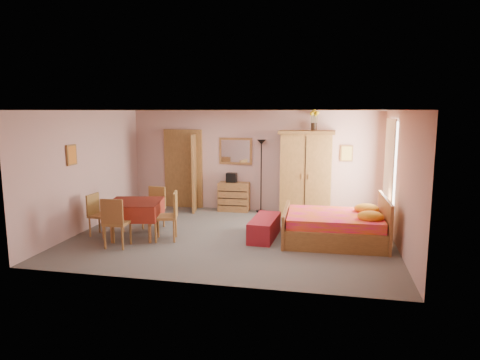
% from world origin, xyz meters
% --- Properties ---
extents(floor, '(6.50, 6.50, 0.00)m').
position_xyz_m(floor, '(0.00, 0.00, 0.00)').
color(floor, '#656059').
rests_on(floor, ground).
extents(ceiling, '(6.50, 6.50, 0.00)m').
position_xyz_m(ceiling, '(0.00, 0.00, 2.60)').
color(ceiling, brown).
rests_on(ceiling, wall_back).
extents(wall_back, '(6.50, 0.10, 2.60)m').
position_xyz_m(wall_back, '(0.00, 2.50, 1.30)').
color(wall_back, tan).
rests_on(wall_back, floor).
extents(wall_front, '(6.50, 0.10, 2.60)m').
position_xyz_m(wall_front, '(0.00, -2.50, 1.30)').
color(wall_front, tan).
rests_on(wall_front, floor).
extents(wall_left, '(0.10, 5.00, 2.60)m').
position_xyz_m(wall_left, '(-3.25, 0.00, 1.30)').
color(wall_left, tan).
rests_on(wall_left, floor).
extents(wall_right, '(0.10, 5.00, 2.60)m').
position_xyz_m(wall_right, '(3.25, 0.00, 1.30)').
color(wall_right, tan).
rests_on(wall_right, floor).
extents(doorway, '(1.06, 0.12, 2.15)m').
position_xyz_m(doorway, '(-1.90, 2.47, 1.02)').
color(doorway, '#9E6B35').
rests_on(doorway, floor).
extents(window, '(0.08, 1.40, 1.95)m').
position_xyz_m(window, '(3.21, 1.20, 1.45)').
color(window, white).
rests_on(window, wall_right).
extents(picture_left, '(0.04, 0.32, 0.42)m').
position_xyz_m(picture_left, '(-3.22, -0.60, 1.70)').
color(picture_left, orange).
rests_on(picture_left, wall_left).
extents(picture_back, '(0.30, 0.04, 0.40)m').
position_xyz_m(picture_back, '(2.35, 2.47, 1.55)').
color(picture_back, '#D8BF59').
rests_on(picture_back, wall_back).
extents(chest_of_drawers, '(0.80, 0.41, 0.75)m').
position_xyz_m(chest_of_drawers, '(-0.47, 2.27, 0.37)').
color(chest_of_drawers, '#8F5D30').
rests_on(chest_of_drawers, floor).
extents(wall_mirror, '(0.88, 0.08, 0.70)m').
position_xyz_m(wall_mirror, '(-0.47, 2.48, 1.55)').
color(wall_mirror, silver).
rests_on(wall_mirror, wall_back).
extents(stereo, '(0.27, 0.20, 0.25)m').
position_xyz_m(stereo, '(-0.54, 2.31, 0.87)').
color(stereo, black).
rests_on(stereo, chest_of_drawers).
extents(floor_lamp, '(0.29, 0.29, 1.87)m').
position_xyz_m(floor_lamp, '(0.23, 2.32, 0.93)').
color(floor_lamp, black).
rests_on(floor_lamp, floor).
extents(wardrobe, '(1.37, 0.73, 2.11)m').
position_xyz_m(wardrobe, '(1.38, 2.20, 1.06)').
color(wardrobe, '#AD7B3A').
rests_on(wardrobe, floor).
extents(sunflower_vase, '(0.21, 0.21, 0.51)m').
position_xyz_m(sunflower_vase, '(1.54, 2.31, 2.37)').
color(sunflower_vase, yellow).
rests_on(sunflower_vase, wardrobe).
extents(bed, '(2.06, 1.65, 0.93)m').
position_xyz_m(bed, '(2.06, 0.08, 0.47)').
color(bed, '#E71663').
rests_on(bed, floor).
extents(bench, '(0.54, 1.29, 0.42)m').
position_xyz_m(bench, '(0.66, 0.07, 0.21)').
color(bench, maroon).
rests_on(bench, floor).
extents(dining_table, '(1.22, 1.22, 0.76)m').
position_xyz_m(dining_table, '(-1.94, -0.46, 0.38)').
color(dining_table, maroon).
rests_on(dining_table, floor).
extents(chair_south, '(0.45, 0.45, 0.97)m').
position_xyz_m(chair_south, '(-2.01, -1.09, 0.49)').
color(chair_south, olive).
rests_on(chair_south, floor).
extents(chair_north, '(0.47, 0.47, 0.91)m').
position_xyz_m(chair_north, '(-1.87, 0.29, 0.46)').
color(chair_north, '#AF733B').
rests_on(chair_north, floor).
extents(chair_west, '(0.44, 0.44, 0.88)m').
position_xyz_m(chair_west, '(-2.72, -0.47, 0.44)').
color(chair_west, '#AA7039').
rests_on(chair_west, floor).
extents(chair_east, '(0.55, 0.55, 0.99)m').
position_xyz_m(chair_east, '(-1.26, -0.50, 0.49)').
color(chair_east, '#AB7539').
rests_on(chair_east, floor).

